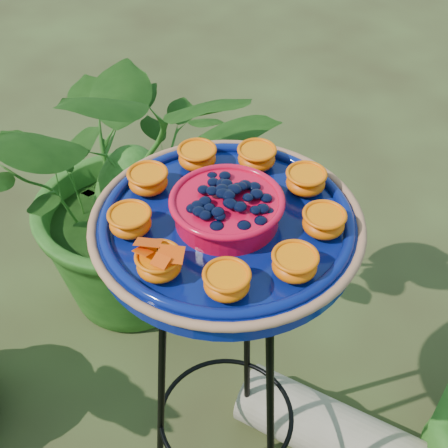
# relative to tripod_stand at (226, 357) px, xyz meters

# --- Properties ---
(tripod_stand) EXTENTS (0.41, 0.41, 0.93)m
(tripod_stand) POSITION_rel_tripod_stand_xyz_m (0.00, 0.00, 0.00)
(tripod_stand) COLOR black
(tripod_stand) RESTS_ON ground
(feeder_dish) EXTENTS (0.58, 0.58, 0.11)m
(feeder_dish) POSITION_rel_tripod_stand_xyz_m (-0.00, -0.00, 0.41)
(feeder_dish) COLOR #07145D
(feeder_dish) RESTS_ON tripod_stand
(driftwood_log) EXTENTS (0.54, 0.23, 0.17)m
(driftwood_log) POSITION_rel_tripod_stand_xyz_m (0.19, 0.24, -0.48)
(driftwood_log) COLOR tan
(driftwood_log) RESTS_ON ground
(shrub_back_left) EXTENTS (1.17, 1.14, 0.99)m
(shrub_back_left) POSITION_rel_tripod_stand_xyz_m (-0.65, 0.42, -0.07)
(shrub_back_left) COLOR #204C14
(shrub_back_left) RESTS_ON ground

